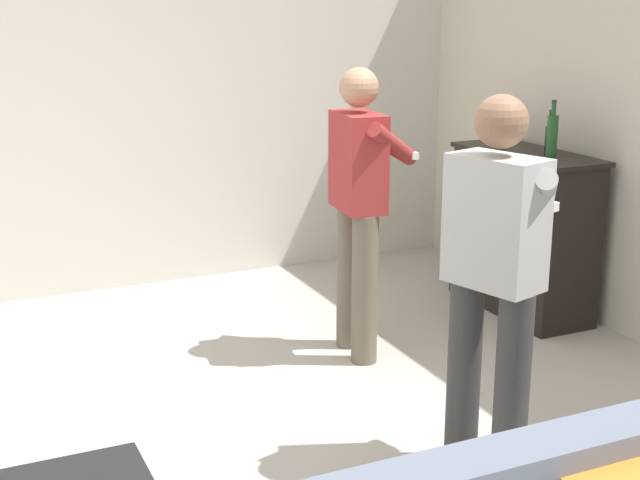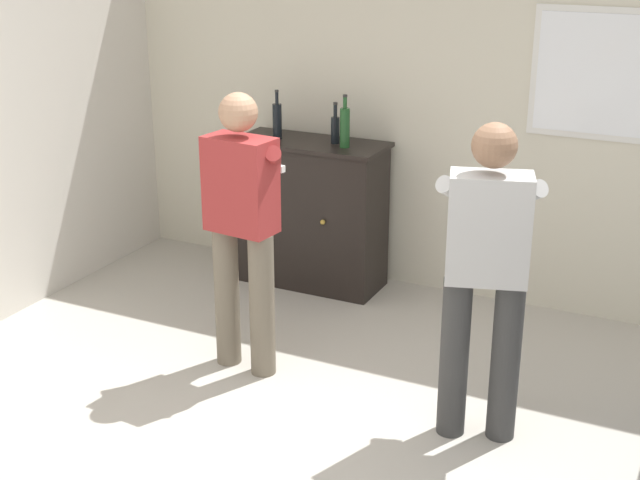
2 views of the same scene
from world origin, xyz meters
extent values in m
cube|color=beige|center=(0.00, 2.66, 1.40)|extent=(5.20, 0.12, 2.80)
cube|color=silver|center=(1.00, 2.60, 1.65)|extent=(1.11, 0.02, 0.83)
cube|color=white|center=(1.00, 2.59, 1.65)|extent=(1.03, 0.03, 0.75)
cube|color=black|center=(-1.02, 2.30, 0.52)|extent=(1.05, 0.44, 1.05)
cube|color=black|center=(-1.02, 2.30, 1.06)|extent=(1.09, 0.48, 0.03)
sphere|color=#B79338|center=(-1.23, 2.06, 0.58)|extent=(0.04, 0.04, 0.04)
sphere|color=#B79338|center=(-0.80, 2.06, 0.58)|extent=(0.04, 0.04, 0.04)
cylinder|color=#1E4C23|center=(-0.73, 2.25, 1.21)|extent=(0.07, 0.07, 0.27)
cylinder|color=#1E4C23|center=(-0.73, 2.25, 1.39)|extent=(0.03, 0.03, 0.08)
cylinder|color=#262626|center=(-0.73, 2.25, 1.44)|extent=(0.03, 0.03, 0.02)
cylinder|color=black|center=(-0.83, 2.32, 1.17)|extent=(0.06, 0.06, 0.19)
cylinder|color=black|center=(-0.83, 2.32, 1.31)|extent=(0.03, 0.03, 0.09)
cylinder|color=#262626|center=(-0.83, 2.32, 1.36)|extent=(0.03, 0.03, 0.02)
cylinder|color=black|center=(-1.26, 2.27, 1.20)|extent=(0.07, 0.07, 0.25)
cylinder|color=black|center=(-1.26, 2.27, 1.37)|extent=(0.02, 0.02, 0.08)
cylinder|color=#262626|center=(-1.26, 2.27, 1.42)|extent=(0.03, 0.03, 0.02)
cylinder|color=#6B6051|center=(-0.91, 0.96, 0.44)|extent=(0.15, 0.15, 0.88)
cylinder|color=#6B6051|center=(-0.65, 0.93, 0.44)|extent=(0.15, 0.15, 0.88)
cube|color=#9E2D2D|center=(-0.78, 0.94, 1.16)|extent=(0.42, 0.26, 0.55)
sphere|color=tan|center=(-0.78, 0.94, 1.57)|extent=(0.22, 0.22, 0.22)
cylinder|color=#9E2D2D|center=(-0.87, 1.11, 1.27)|extent=(0.36, 0.38, 0.29)
cylinder|color=#9E2D2D|center=(-0.64, 1.09, 1.27)|extent=(0.29, 0.42, 0.29)
cube|color=white|center=(-0.74, 1.26, 1.18)|extent=(0.15, 0.06, 0.04)
cylinder|color=#383838|center=(0.57, 0.79, 0.44)|extent=(0.15, 0.15, 0.88)
cylinder|color=#383838|center=(0.82, 0.87, 0.44)|extent=(0.15, 0.15, 0.88)
cube|color=#B7B7B7|center=(0.69, 0.83, 1.16)|extent=(0.45, 0.33, 0.55)
sphere|color=#8C664C|center=(0.69, 0.83, 1.57)|extent=(0.22, 0.22, 0.22)
cylinder|color=#B7B7B7|center=(0.54, 0.95, 1.27)|extent=(0.23, 0.44, 0.29)
cylinder|color=#B7B7B7|center=(0.76, 1.02, 1.27)|extent=(0.40, 0.34, 0.29)
cube|color=white|center=(0.60, 1.14, 1.18)|extent=(0.16, 0.08, 0.04)
camera|label=1|loc=(3.63, -1.31, 2.06)|focal=50.00mm
camera|label=2|loc=(1.75, -3.20, 2.60)|focal=50.00mm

